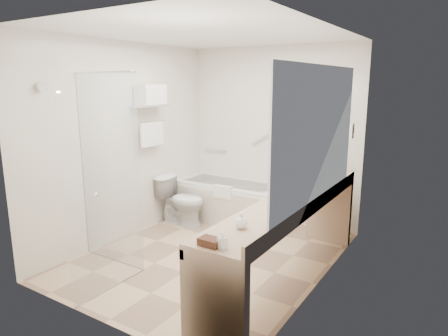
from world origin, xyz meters
The scene contains 25 objects.
floor centered at (0.00, 0.00, 0.00)m, with size 3.20×3.20×0.00m, color tan.
ceiling centered at (0.00, 0.00, 2.50)m, with size 2.60×3.20×0.10m, color white.
wall_back centered at (0.00, 1.60, 1.25)m, with size 2.60×0.10×2.50m, color beige.
wall_front centered at (0.00, -1.60, 1.25)m, with size 2.60×0.10×2.50m, color beige.
wall_left centered at (-1.30, 0.00, 1.25)m, with size 0.10×3.20×2.50m, color beige.
wall_right centered at (1.30, 0.00, 1.25)m, with size 0.10×3.20×2.50m, color beige.
bathtub centered at (-0.50, 1.24, 0.28)m, with size 1.60×0.73×0.59m.
grab_bar_short centered at (-0.95, 1.56, 0.95)m, with size 0.03×0.03×0.40m, color silver.
grab_bar_long centered at (-0.05, 1.56, 1.25)m, with size 0.03×0.03×0.60m, color silver.
shower_enclosure centered at (-0.63, -0.93, 1.07)m, with size 0.96×0.91×2.11m.
towel_shelf centered at (-1.17, 0.35, 1.75)m, with size 0.24×0.55×0.81m.
vanity_counter centered at (1.02, -0.15, 0.64)m, with size 0.55×2.70×0.95m.
sink centered at (1.05, 0.25, 0.82)m, with size 0.40×0.52×0.14m, color silver.
faucet centered at (1.20, 0.25, 0.93)m, with size 0.03×0.03×0.14m, color silver.
mirror centered at (1.29, -0.15, 1.55)m, with size 0.02×2.00×1.20m, color silver.
hairdryer_unit centered at (1.25, 1.05, 1.45)m, with size 0.08×0.10×0.18m, color silver.
toilet centered at (-0.95, 0.67, 0.34)m, with size 0.39×0.70×0.68m, color silver.
amenity_basket centered at (0.96, -1.40, 0.88)m, with size 0.17×0.11×0.06m, color #452518.
soap_bottle_a centered at (1.06, -1.40, 0.88)m, with size 0.06×0.12×0.06m, color silver.
soap_bottle_b centered at (0.98, -0.99, 0.90)m, with size 0.11×0.14×0.11m, color silver.
water_bottle_left centered at (1.00, 0.74, 0.94)m, with size 0.06×0.06×0.21m.
water_bottle_mid centered at (0.91, 1.04, 0.94)m, with size 0.06×0.06×0.19m.
water_bottle_right centered at (0.95, 0.85, 0.93)m, with size 0.05×0.05×0.17m.
drinking_glass_near centered at (1.04, 0.26, 0.90)m, with size 0.08×0.08×0.10m, color silver.
drinking_glass_far centered at (0.96, 0.25, 0.89)m, with size 0.07×0.07×0.09m, color silver.
Camera 1 is at (2.48, -3.62, 2.00)m, focal length 32.00 mm.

